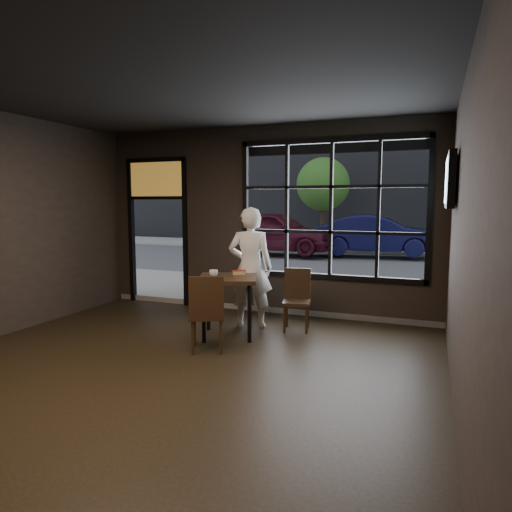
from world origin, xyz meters
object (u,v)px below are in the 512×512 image
at_px(cafe_table, 228,306).
at_px(man, 250,268).
at_px(chair_near, 207,312).
at_px(navy_car, 377,235).

xyz_separation_m(cafe_table, man, (0.12, 0.57, 0.49)).
height_order(chair_near, man, man).
bearing_deg(man, navy_car, -110.19).
distance_m(chair_near, navy_car, 11.11).
distance_m(cafe_table, chair_near, 0.69).
relative_size(cafe_table, man, 0.47).
distance_m(cafe_table, navy_car, 10.43).
xyz_separation_m(cafe_table, navy_car, (0.89, 10.39, 0.36)).
relative_size(chair_near, man, 0.54).
relative_size(cafe_table, chair_near, 0.87).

